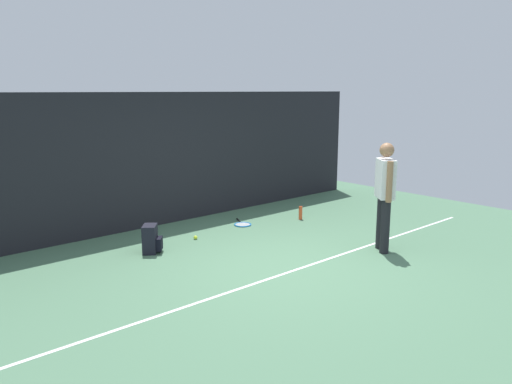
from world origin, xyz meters
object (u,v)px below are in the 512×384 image
at_px(water_bottle, 301,213).
at_px(tennis_ball_near_player, 195,237).
at_px(tennis_racket, 242,224).
at_px(backpack, 151,239).
at_px(tennis_player, 385,190).

bearing_deg(water_bottle, tennis_ball_near_player, 173.76).
distance_m(tennis_ball_near_player, water_bottle, 2.32).
xyz_separation_m(tennis_racket, backpack, (-2.11, -0.32, 0.20)).
height_order(tennis_player, tennis_racket, tennis_player).
bearing_deg(tennis_ball_near_player, backpack, -172.24).
xyz_separation_m(tennis_ball_near_player, water_bottle, (2.31, -0.25, 0.10)).
relative_size(tennis_racket, backpack, 1.43).
xyz_separation_m(backpack, tennis_ball_near_player, (0.91, 0.12, -0.18)).
height_order(tennis_racket, backpack, backpack).
relative_size(tennis_player, backpack, 3.86).
bearing_deg(water_bottle, backpack, 177.73).
relative_size(tennis_racket, tennis_ball_near_player, 9.53).
bearing_deg(tennis_player, water_bottle, 28.41).
bearing_deg(tennis_ball_near_player, water_bottle, -6.24).
bearing_deg(tennis_player, tennis_racket, 54.11).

